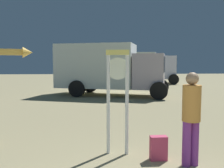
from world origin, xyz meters
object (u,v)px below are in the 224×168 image
at_px(standing_clock, 118,90).
at_px(box_truck_far, 138,66).
at_px(person_near_clock, 191,114).
at_px(backpack, 158,148).
at_px(box_truck_near, 108,68).
at_px(arrow_sign, 3,74).

distance_m(standing_clock, box_truck_far, 18.05).
distance_m(person_near_clock, backpack, 0.91).
height_order(backpack, box_truck_far, box_truck_far).
height_order(backpack, box_truck_near, box_truck_near).
bearing_deg(person_near_clock, backpack, 149.31).
distance_m(arrow_sign, box_truck_near, 8.73).
relative_size(backpack, box_truck_far, 0.06).
height_order(person_near_clock, backpack, person_near_clock).
relative_size(arrow_sign, person_near_clock, 1.45).
height_order(arrow_sign, box_truck_far, box_truck_far).
height_order(arrow_sign, person_near_clock, arrow_sign).
bearing_deg(arrow_sign, standing_clock, -17.32).
xyz_separation_m(standing_clock, person_near_clock, (1.23, -0.68, -0.37)).
relative_size(standing_clock, person_near_clock, 1.25).
relative_size(person_near_clock, box_truck_near, 0.25).
distance_m(standing_clock, backpack, 1.36).
relative_size(backpack, box_truck_near, 0.07).
distance_m(standing_clock, box_truck_near, 9.05).
distance_m(person_near_clock, box_truck_near, 9.78).
distance_m(arrow_sign, box_truck_far, 17.98).
height_order(standing_clock, box_truck_far, box_truck_far).
relative_size(standing_clock, backpack, 4.56).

